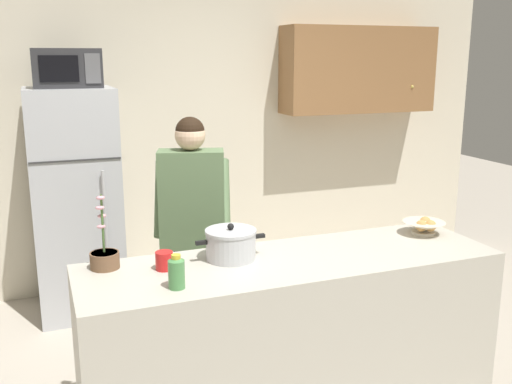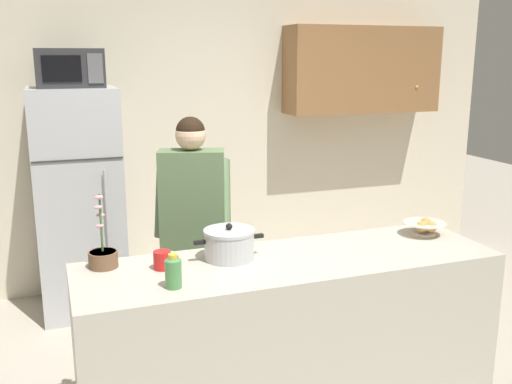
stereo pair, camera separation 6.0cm
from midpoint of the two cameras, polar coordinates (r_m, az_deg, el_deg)
The scene contains 10 objects.
back_wall_unit at distance 5.21m, azimuth -4.28°, elevation 6.71°, with size 6.00×0.48×2.60m.
kitchen_island at distance 3.32m, azimuth 2.97°, elevation -14.08°, with size 2.29×0.68×0.92m, color #BCB7A8.
refrigerator at distance 4.68m, azimuth -17.67°, elevation -1.05°, with size 0.64×0.68×1.76m.
microwave at distance 4.53m, azimuth -18.56°, elevation 11.51°, with size 0.48×0.37×0.28m.
person_near_pot at distance 3.73m, azimuth -6.78°, elevation -2.02°, with size 0.58×0.52×1.62m.
cooking_pot at distance 3.11m, azimuth -3.05°, elevation -5.17°, with size 0.39×0.28×0.20m.
coffee_mug at distance 3.01m, azimuth -9.55°, elevation -6.70°, with size 0.13×0.09×0.10m.
bread_bowl at distance 3.68m, azimuth 15.81°, elevation -3.29°, with size 0.26×0.26×0.10m.
bottle_near_edge at distance 2.76m, azimuth -8.48°, elevation -7.79°, with size 0.08×0.08×0.17m.
potted_orchid at distance 3.09m, azimuth -15.26°, elevation -6.19°, with size 0.15×0.15×0.39m.
Camera 1 is at (-1.24, -2.68, 1.98)m, focal length 40.54 mm.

